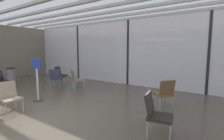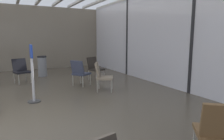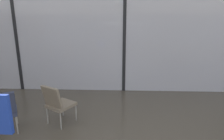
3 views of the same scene
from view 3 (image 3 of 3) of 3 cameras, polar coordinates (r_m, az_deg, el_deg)
The scene contains 6 objects.
glass_curtain_wall at distance 5.28m, azimuth 4.32°, elevation 9.57°, with size 14.00×0.08×3.20m, color silver.
window_mullion_0 at distance 6.24m, azimuth -30.21°, elevation 8.39°, with size 0.10×0.12×3.20m, color black.
window_mullion_1 at distance 5.28m, azimuth 4.32°, elevation 9.57°, with size 0.10×0.12×3.20m, color black.
parked_airplane at distance 11.33m, azimuth 6.73°, elevation 12.92°, with size 14.26×3.90×3.90m.
lounge_chair_1 at distance 3.61m, azimuth -18.61°, elevation -10.66°, with size 0.68×0.69×0.87m.
lounge_chair_5 at distance 3.71m, azimuth -34.28°, elevation -11.61°, with size 0.69×0.70×0.87m.
Camera 3 is at (-0.17, -0.07, 1.88)m, focal length 26.02 mm.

